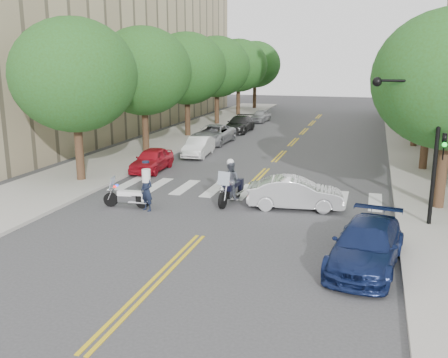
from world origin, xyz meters
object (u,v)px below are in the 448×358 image
at_px(motorcycle_police, 231,183).
at_px(motorcycle_parked, 131,197).
at_px(convertible, 295,193).
at_px(officer_standing, 147,191).
at_px(sedan_blue, 366,245).

height_order(motorcycle_police, motorcycle_parked, motorcycle_police).
relative_size(motorcycle_police, convertible, 0.60).
bearing_deg(convertible, motorcycle_parked, 97.50).
distance_m(motorcycle_police, officer_standing, 3.82).
distance_m(motorcycle_police, sedan_blue, 8.27).
distance_m(motorcycle_parked, convertible, 7.22).
relative_size(motorcycle_parked, convertible, 0.51).
bearing_deg(motorcycle_parked, officer_standing, -108.61).
height_order(motorcycle_police, officer_standing, motorcycle_police).
distance_m(officer_standing, sedan_blue, 9.79).
height_order(motorcycle_parked, sedan_blue, sedan_blue).
xyz_separation_m(motorcycle_parked, officer_standing, (0.87, -0.18, 0.40)).
xyz_separation_m(motorcycle_police, officer_standing, (-3.12, -2.21, -0.03)).
bearing_deg(officer_standing, motorcycle_parked, -168.69).
bearing_deg(sedan_blue, motorcycle_police, 145.14).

